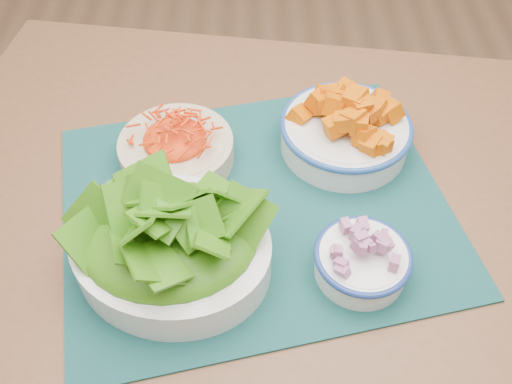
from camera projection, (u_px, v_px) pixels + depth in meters
ground at (322, 280)px, 1.64m from camera, size 4.00×4.00×0.00m
table at (272, 224)px, 0.96m from camera, size 1.21×0.90×0.75m
placemat at (256, 206)px, 0.84m from camera, size 0.64×0.56×0.00m
carrot_bowl at (176, 145)px, 0.88m from camera, size 0.21×0.21×0.07m
squash_bowl at (346, 125)px, 0.89m from camera, size 0.25×0.25×0.10m
lettuce_bowl at (169, 239)px, 0.73m from camera, size 0.32×0.29×0.12m
onion_bowl at (363, 258)px, 0.74m from camera, size 0.15×0.15×0.07m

